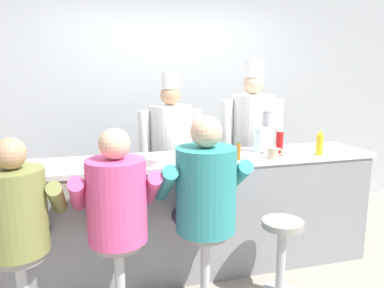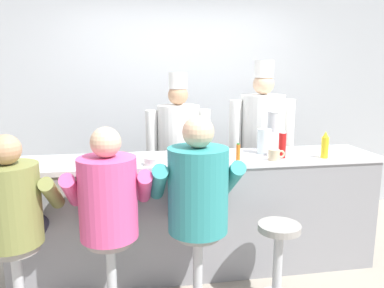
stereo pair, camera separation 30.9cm
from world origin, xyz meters
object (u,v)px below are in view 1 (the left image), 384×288
(mustard_bottle_yellow, at_px, (320,143))
(coffee_mug_tan, at_px, (273,153))
(hot_sauce_bottle_orange, at_px, (239,152))
(diner_seated_pink, at_px, (117,205))
(coffee_mug_blue, at_px, (212,150))
(cereal_bowl, at_px, (156,162))
(cook_in_whites_near, at_px, (171,148))
(empty_stool_round, at_px, (282,245))
(ketchup_bottle_red, at_px, (280,142))
(diner_seated_teal, at_px, (204,193))
(cook_in_whites_far, at_px, (252,138))
(diner_seated_olive, at_px, (17,216))
(water_pitcher_clear, at_px, (260,140))
(breakfast_plate, at_px, (101,165))
(cup_stack_steel, at_px, (267,130))

(mustard_bottle_yellow, height_order, coffee_mug_tan, mustard_bottle_yellow)
(mustard_bottle_yellow, relative_size, hot_sauce_bottle_orange, 1.54)
(diner_seated_pink, bearing_deg, coffee_mug_blue, 33.04)
(cereal_bowl, height_order, cook_in_whites_near, cook_in_whites_near)
(mustard_bottle_yellow, bearing_deg, empty_stool_round, -145.25)
(ketchup_bottle_red, relative_size, coffee_mug_blue, 1.84)
(ketchup_bottle_red, bearing_deg, cereal_bowl, -176.91)
(diner_seated_teal, distance_m, cook_in_whites_far, 1.55)
(ketchup_bottle_red, xyz_separation_m, coffee_mug_tan, (-0.10, -0.08, -0.08))
(diner_seated_teal, bearing_deg, ketchup_bottle_red, 26.63)
(ketchup_bottle_red, bearing_deg, diner_seated_olive, -168.70)
(ketchup_bottle_red, distance_m, hot_sauce_bottle_orange, 0.41)
(coffee_mug_tan, bearing_deg, cook_in_whites_far, 76.14)
(empty_stool_round, bearing_deg, cook_in_whites_far, 76.21)
(ketchup_bottle_red, relative_size, cook_in_whites_far, 0.14)
(water_pitcher_clear, bearing_deg, cook_in_whites_far, 71.57)
(hot_sauce_bottle_orange, relative_size, breakfast_plate, 0.56)
(cereal_bowl, height_order, coffee_mug_blue, coffee_mug_blue)
(coffee_mug_tan, distance_m, cook_in_whites_near, 1.16)
(ketchup_bottle_red, xyz_separation_m, cook_in_whites_near, (-0.76, 0.87, -0.19))
(water_pitcher_clear, distance_m, diner_seated_teal, 0.95)
(coffee_mug_tan, distance_m, diner_seated_teal, 0.79)
(ketchup_bottle_red, relative_size, cook_in_whites_near, 0.15)
(diner_seated_pink, bearing_deg, cook_in_whites_far, 38.88)
(ketchup_bottle_red, xyz_separation_m, empty_stool_round, (-0.18, -0.44, -0.72))
(cook_in_whites_near, bearing_deg, breakfast_plate, -130.90)
(mustard_bottle_yellow, height_order, water_pitcher_clear, mustard_bottle_yellow)
(water_pitcher_clear, height_order, coffee_mug_blue, water_pitcher_clear)
(breakfast_plate, bearing_deg, cup_stack_steel, 10.20)
(ketchup_bottle_red, bearing_deg, hot_sauce_bottle_orange, -171.71)
(cook_in_whites_far, bearing_deg, cook_in_whites_near, 177.97)
(diner_seated_teal, xyz_separation_m, cook_in_whites_far, (0.93, 1.24, 0.13))
(ketchup_bottle_red, height_order, coffee_mug_tan, ketchup_bottle_red)
(cook_in_whites_far, bearing_deg, water_pitcher_clear, -108.43)
(breakfast_plate, xyz_separation_m, cup_stack_steel, (1.52, 0.27, 0.16))
(mustard_bottle_yellow, relative_size, cereal_bowl, 1.52)
(hot_sauce_bottle_orange, relative_size, cup_stack_steel, 0.41)
(breakfast_plate, relative_size, diner_seated_teal, 0.18)
(coffee_mug_blue, bearing_deg, diner_seated_olive, -159.16)
(diner_seated_olive, height_order, empty_stool_round, diner_seated_olive)
(diner_seated_olive, height_order, diner_seated_pink, diner_seated_pink)
(cereal_bowl, distance_m, diner_seated_teal, 0.47)
(hot_sauce_bottle_orange, height_order, coffee_mug_blue, hot_sauce_bottle_orange)
(coffee_mug_tan, bearing_deg, diner_seated_pink, -166.04)
(water_pitcher_clear, distance_m, cook_in_whites_near, 0.98)
(mustard_bottle_yellow, xyz_separation_m, diner_seated_pink, (-1.76, -0.33, -0.27))
(hot_sauce_bottle_orange, distance_m, cook_in_whites_far, 1.04)
(cereal_bowl, height_order, coffee_mug_tan, coffee_mug_tan)
(hot_sauce_bottle_orange, relative_size, cereal_bowl, 0.99)
(diner_seated_pink, bearing_deg, coffee_mug_tan, 13.96)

